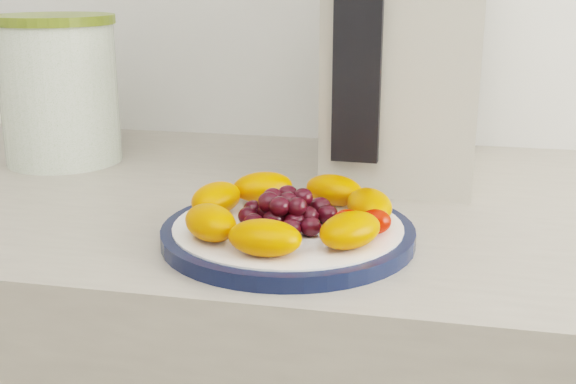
# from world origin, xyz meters

# --- Properties ---
(plate_rim) EXTENTS (0.25, 0.25, 0.01)m
(plate_rim) POSITION_xyz_m (0.01, 1.04, 0.91)
(plate_rim) COLOR black
(plate_rim) RESTS_ON counter
(plate_face) EXTENTS (0.22, 0.22, 0.02)m
(plate_face) POSITION_xyz_m (0.01, 1.04, 0.91)
(plate_face) COLOR white
(plate_face) RESTS_ON counter
(canister) EXTENTS (0.16, 0.16, 0.19)m
(canister) POSITION_xyz_m (-0.36, 1.29, 0.99)
(canister) COLOR #396213
(canister) RESTS_ON counter
(canister_lid) EXTENTS (0.17, 0.17, 0.01)m
(canister_lid) POSITION_xyz_m (-0.36, 1.29, 1.09)
(canister_lid) COLOR #5C691F
(canister_lid) RESTS_ON canister
(appliance_body) EXTENTS (0.19, 0.25, 0.31)m
(appliance_body) POSITION_xyz_m (0.10, 1.33, 1.05)
(appliance_body) COLOR #B9B2A0
(appliance_body) RESTS_ON counter
(appliance_panel) EXTENTS (0.05, 0.02, 0.23)m
(appliance_panel) POSITION_xyz_m (0.05, 1.20, 1.06)
(appliance_panel) COLOR black
(appliance_panel) RESTS_ON appliance_body
(fruit_plate) EXTENTS (0.21, 0.21, 0.03)m
(fruit_plate) POSITION_xyz_m (0.01, 1.04, 0.93)
(fruit_plate) COLOR #DC5700
(fruit_plate) RESTS_ON plate_face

